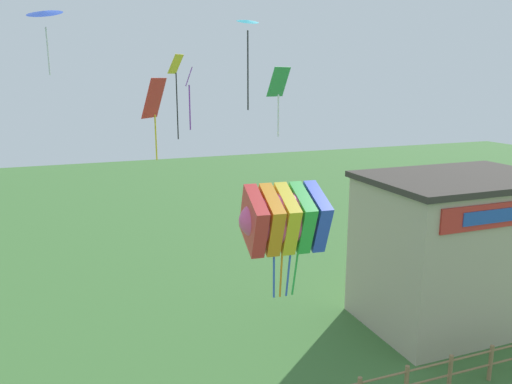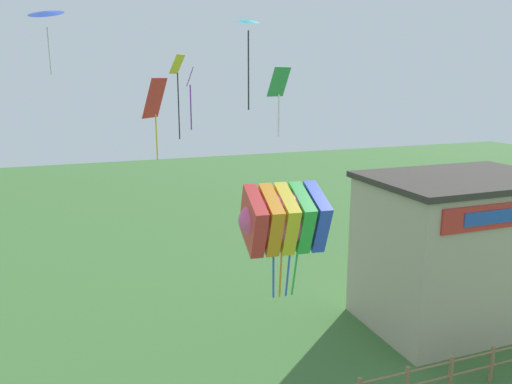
# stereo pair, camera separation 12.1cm
# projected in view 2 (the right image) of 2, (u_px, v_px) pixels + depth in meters

# --- Properties ---
(seaside_building) EXTENTS (7.60, 5.20, 6.23)m
(seaside_building) POSITION_uv_depth(u_px,v_px,m) (457.00, 250.00, 20.48)
(seaside_building) COLOR #B7A88E
(seaside_building) RESTS_ON ground_plane
(kite_rainbow_parafoil) EXTENTS (2.68, 2.02, 3.13)m
(kite_rainbow_parafoil) POSITION_uv_depth(u_px,v_px,m) (284.00, 218.00, 13.45)
(kite_rainbow_parafoil) COLOR #E54C8C
(kite_cyan_delta) EXTENTS (0.72, 0.71, 2.91)m
(kite_cyan_delta) POSITION_uv_depth(u_px,v_px,m) (248.00, 30.00, 15.82)
(kite_cyan_delta) COLOR #2DB2C6
(kite_yellow_diamond) EXTENTS (0.74, 0.75, 3.43)m
(kite_yellow_diamond) POSITION_uv_depth(u_px,v_px,m) (178.00, 81.00, 20.35)
(kite_yellow_diamond) COLOR yellow
(kite_green_diamond) EXTENTS (0.77, 0.60, 2.10)m
(kite_green_diamond) POSITION_uv_depth(u_px,v_px,m) (279.00, 89.00, 15.14)
(kite_green_diamond) COLOR green
(kite_blue_delta) EXTENTS (1.48, 1.47, 2.15)m
(kite_blue_delta) POSITION_uv_depth(u_px,v_px,m) (46.00, 14.00, 15.85)
(kite_blue_delta) COLOR blue
(kite_red_diamond) EXTENTS (0.95, 1.02, 2.64)m
(kite_red_diamond) POSITION_uv_depth(u_px,v_px,m) (155.00, 103.00, 16.04)
(kite_red_diamond) COLOR red
(kite_purple_streamer) EXTENTS (0.37, 0.57, 2.26)m
(kite_purple_streamer) POSITION_uv_depth(u_px,v_px,m) (190.00, 87.00, 18.08)
(kite_purple_streamer) COLOR purple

